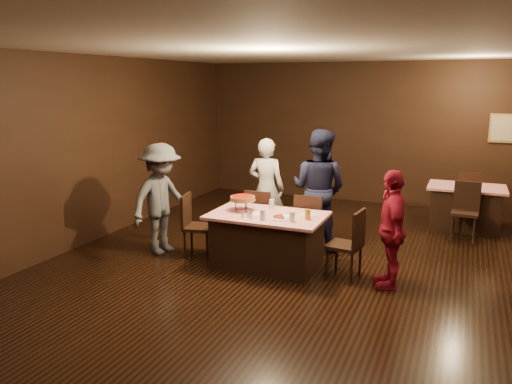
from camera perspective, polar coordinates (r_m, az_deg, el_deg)
room at (r=6.01m, az=7.79°, el=8.19°), size 10.00×10.04×3.02m
main_table at (r=7.08m, az=1.29°, el=-5.56°), size 1.60×1.00×0.77m
back_table at (r=9.66m, az=22.77°, el=-1.62°), size 1.30×0.90×0.77m
chair_far_left at (r=7.86m, az=0.59°, el=-3.02°), size 0.44×0.44×0.95m
chair_far_right at (r=7.61m, az=6.19°, el=-3.63°), size 0.45×0.45×0.95m
chair_end_left at (r=7.51m, az=-6.56°, el=-3.86°), size 0.50×0.50×0.95m
chair_end_right at (r=6.75m, az=10.06°, el=-5.87°), size 0.47×0.47×0.95m
chair_back_near at (r=8.96m, az=22.78°, el=-2.07°), size 0.44×0.44×0.95m
chair_back_far at (r=10.23m, az=22.85°, el=-0.37°), size 0.49×0.49×0.95m
diner_white_jacket at (r=8.32m, az=1.18°, el=0.44°), size 0.63×0.42×1.68m
diner_navy_hoodie at (r=7.86m, az=7.17°, el=0.35°), size 1.03×0.87×1.88m
diner_grey_knit at (r=7.69m, az=-10.79°, el=-0.77°), size 0.88×1.21×1.69m
diner_red_shirt at (r=6.52m, az=15.18°, el=-4.12°), size 0.62×0.96×1.52m
pizza_stand at (r=7.12m, az=-1.53°, el=-0.71°), size 0.38×0.38×0.22m
plate_with_slice at (r=6.71m, az=2.73°, el=-2.91°), size 0.25×0.25×0.06m
plate_empty at (r=6.93m, az=6.00°, el=-2.63°), size 0.25×0.25×0.01m
glass_front_left at (r=6.66m, az=0.76°, el=-2.62°), size 0.08×0.08×0.14m
glass_front_right at (r=6.58m, az=4.16°, el=-2.86°), size 0.08×0.08×0.14m
glass_amber at (r=6.72m, az=5.92°, el=-2.57°), size 0.08×0.08×0.14m
glass_back at (r=7.24m, az=1.81°, el=-1.40°), size 0.08×0.08×0.14m
condiments at (r=6.77m, az=-0.99°, el=-2.56°), size 0.17×0.10×0.09m
napkin_center at (r=6.87m, az=3.64°, el=-2.77°), size 0.19×0.19×0.01m
napkin_left at (r=6.98m, az=0.01°, el=-2.49°), size 0.21×0.21×0.01m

